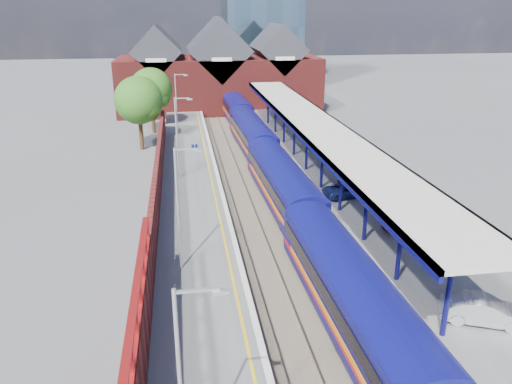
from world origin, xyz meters
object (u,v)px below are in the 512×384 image
(platform_sign, at_px, (195,153))
(parked_car_silver, at_px, (484,311))
(lamp_post_a, at_px, (185,383))
(train, at_px, (264,152))
(parked_car_dark, at_px, (363,179))
(lamp_post_b, at_px, (180,202))
(parked_car_red, at_px, (409,221))
(lamp_post_c, at_px, (178,133))
(parked_car_blue, at_px, (347,190))
(lamp_post_d, at_px, (177,101))

(platform_sign, relative_size, parked_car_silver, 0.64)
(lamp_post_a, height_order, platform_sign, lamp_post_a)
(train, height_order, parked_car_dark, train)
(lamp_post_b, xyz_separation_m, parked_car_red, (14.77, 2.94, -3.38))
(lamp_post_b, height_order, lamp_post_c, same)
(parked_car_silver, xyz_separation_m, parked_car_blue, (-0.90, 16.91, -0.11))
(lamp_post_a, distance_m, platform_sign, 32.11)
(lamp_post_a, xyz_separation_m, platform_sign, (1.36, 32.00, -2.30))
(parked_car_silver, relative_size, parked_car_dark, 0.92)
(parked_car_red, height_order, parked_car_blue, parked_car_red)
(lamp_post_a, relative_size, parked_car_red, 1.96)
(lamp_post_c, bearing_deg, lamp_post_b, -90.00)
(lamp_post_a, xyz_separation_m, parked_car_silver, (13.67, 6.61, -3.35))
(lamp_post_c, bearing_deg, parked_car_red, -41.48)
(lamp_post_b, distance_m, parked_car_silver, 15.90)
(lamp_post_d, bearing_deg, platform_sign, -84.44)
(lamp_post_c, distance_m, parked_car_red, 20.00)
(lamp_post_d, relative_size, parked_car_red, 1.96)
(lamp_post_c, bearing_deg, lamp_post_a, -90.00)
(train, height_order, parked_car_red, train)
(lamp_post_d, distance_m, parked_car_red, 32.77)
(parked_car_blue, bearing_deg, lamp_post_a, 142.56)
(lamp_post_c, bearing_deg, parked_car_dark, -15.88)
(train, distance_m, lamp_post_d, 15.28)
(train, distance_m, parked_car_silver, 27.24)
(lamp_post_b, bearing_deg, lamp_post_c, 90.00)
(parked_car_blue, bearing_deg, parked_car_dark, -51.78)
(lamp_post_b, height_order, parked_car_red, lamp_post_b)
(train, bearing_deg, parked_car_blue, -63.11)
(train, distance_m, parked_car_red, 17.69)
(parked_car_dark, bearing_deg, parked_car_red, 168.70)
(lamp_post_b, height_order, platform_sign, lamp_post_b)
(train, height_order, lamp_post_d, lamp_post_d)
(lamp_post_b, distance_m, platform_sign, 18.20)
(train, bearing_deg, platform_sign, -169.43)
(lamp_post_b, height_order, lamp_post_d, same)
(lamp_post_b, xyz_separation_m, lamp_post_c, (0.00, 16.00, 0.00))
(lamp_post_d, xyz_separation_m, parked_car_red, (14.77, -29.06, -3.38))
(parked_car_silver, bearing_deg, lamp_post_c, 52.96)
(parked_car_blue, bearing_deg, platform_sign, 44.44)
(parked_car_red, relative_size, parked_car_silver, 0.91)
(parked_car_silver, bearing_deg, parked_car_blue, 25.70)
(lamp_post_a, xyz_separation_m, lamp_post_b, (0.00, 14.00, 0.00))
(parked_car_silver, bearing_deg, platform_sign, 48.52)
(lamp_post_d, relative_size, parked_car_silver, 1.79)
(parked_car_dark, bearing_deg, lamp_post_a, 139.32)
(lamp_post_d, xyz_separation_m, parked_car_blue, (12.77, -22.48, -3.46))
(lamp_post_c, height_order, lamp_post_d, same)
(train, bearing_deg, parked_car_silver, -77.67)
(lamp_post_a, bearing_deg, parked_car_dark, 60.03)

